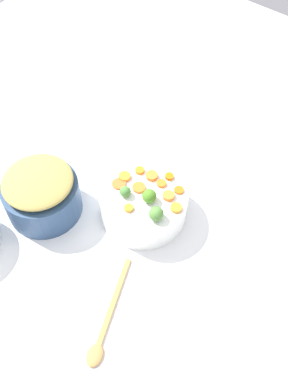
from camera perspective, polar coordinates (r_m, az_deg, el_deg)
The scene contains 19 objects.
tabletop at distance 1.25m, azimuth -0.54°, elevation -3.66°, with size 2.40×2.40×0.02m, color white.
serving_bowl_carrots at distance 1.21m, azimuth -0.00°, elevation -1.64°, with size 0.24×0.24×0.10m, color white.
metal_pot at distance 1.25m, azimuth -13.36°, elevation -0.69°, with size 0.21×0.21×0.11m, color navy.
stuffing_mound at distance 1.19m, azimuth -14.03°, elevation 1.39°, with size 0.20×0.20×0.04m, color #A9974E.
carrot_slice_0 at distance 1.20m, azimuth 1.04°, elevation 2.17°, with size 0.03×0.03×0.01m, color orange.
carrot_slice_1 at distance 1.14m, azimuth 4.30°, elevation -2.12°, with size 0.03×0.03×0.01m, color orange.
carrot_slice_2 at distance 1.17m, azimuth -0.69°, elevation 0.60°, with size 0.04×0.04×0.01m, color orange.
carrot_slice_3 at distance 1.14m, azimuth -2.16°, elevation -2.09°, with size 0.03×0.03×0.01m, color orange.
carrot_slice_4 at distance 1.16m, azimuth 3.30°, elevation -0.51°, with size 0.03×0.03×0.01m, color orange.
carrot_slice_5 at distance 1.18m, azimuth 2.35°, elevation 1.13°, with size 0.03×0.03×0.01m, color orange.
carrot_slice_6 at distance 1.17m, azimuth 4.67°, elevation 0.25°, with size 0.03×0.03×0.01m, color orange.
carrot_slice_7 at distance 1.20m, azimuth 3.39°, elevation 2.08°, with size 0.02×0.02×0.01m, color orange.
carrot_slice_8 at distance 1.18m, azimuth -3.50°, elevation 0.97°, with size 0.04×0.04×0.01m, color orange.
carrot_slice_9 at distance 1.21m, azimuth -0.56°, elevation 2.89°, with size 0.03×0.03×0.01m, color orange.
carrot_slice_10 at distance 1.20m, azimuth -2.59°, elevation 2.07°, with size 0.03×0.03×0.01m, color orange.
brussels_sprout_0 at distance 1.11m, azimuth 1.64°, elevation -2.92°, with size 0.04×0.04×0.04m, color #518539.
brussels_sprout_1 at distance 1.15m, azimuth -2.51°, elevation 0.04°, with size 0.03×0.03×0.03m, color #498238.
brussels_sprout_2 at distance 1.14m, azimuth 0.71°, elevation -0.54°, with size 0.04×0.04×0.04m, color #4C8624.
wooden_spoon at distance 1.10m, azimuth -5.25°, elevation -17.45°, with size 0.28×0.13×0.01m.
Camera 1 is at (-0.51, -0.43, 1.06)m, focal length 40.00 mm.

